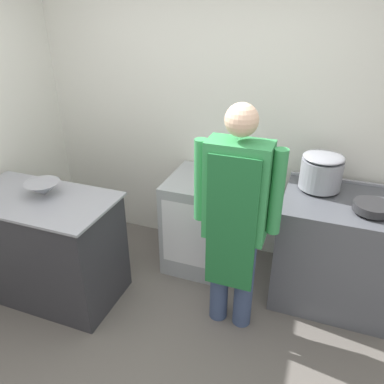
# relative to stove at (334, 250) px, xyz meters

# --- Properties ---
(ground_plane) EXTENTS (14.00, 14.00, 0.00)m
(ground_plane) POSITION_rel_stove_xyz_m (-1.18, -1.26, -0.46)
(ground_plane) COLOR #5B5651
(wall_back) EXTENTS (8.00, 0.05, 2.70)m
(wall_back) POSITION_rel_stove_xyz_m (-1.18, 0.45, 0.89)
(wall_back) COLOR silver
(wall_back) RESTS_ON ground_plane
(wall_left) EXTENTS (0.05, 8.00, 2.70)m
(wall_left) POSITION_rel_stove_xyz_m (-2.88, -0.26, 0.89)
(wall_left) COLOR silver
(wall_left) RESTS_ON ground_plane
(prep_counter) EXTENTS (1.20, 0.65, 0.91)m
(prep_counter) POSITION_rel_stove_xyz_m (-2.21, -0.77, 0.00)
(prep_counter) COLOR #2D2D33
(prep_counter) RESTS_ON ground_plane
(stove) EXTENTS (0.88, 0.74, 0.93)m
(stove) POSITION_rel_stove_xyz_m (0.00, 0.00, 0.00)
(stove) COLOR #4C4F56
(stove) RESTS_ON ground_plane
(fridge_unit) EXTENTS (0.56, 0.66, 0.87)m
(fridge_unit) POSITION_rel_stove_xyz_m (-1.17, 0.07, -0.02)
(fridge_unit) COLOR #93999E
(fridge_unit) RESTS_ON ground_plane
(person_cook) EXTENTS (0.60, 0.24, 1.72)m
(person_cook) POSITION_rel_stove_xyz_m (-0.70, -0.57, 0.52)
(person_cook) COLOR #38476B
(person_cook) RESTS_ON ground_plane
(mixing_bowl) EXTENTS (0.27, 0.27, 0.11)m
(mixing_bowl) POSITION_rel_stove_xyz_m (-2.19, -0.71, 0.51)
(mixing_bowl) COLOR gray
(mixing_bowl) RESTS_ON prep_counter
(stock_pot) EXTENTS (0.32, 0.32, 0.29)m
(stock_pot) POSITION_rel_stove_xyz_m (-0.20, 0.13, 0.62)
(stock_pot) COLOR gray
(stock_pot) RESTS_ON stove
(saute_pan) EXTENTS (0.26, 0.26, 0.06)m
(saute_pan) POSITION_rel_stove_xyz_m (0.18, -0.13, 0.50)
(saute_pan) COLOR #262628
(saute_pan) RESTS_ON stove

